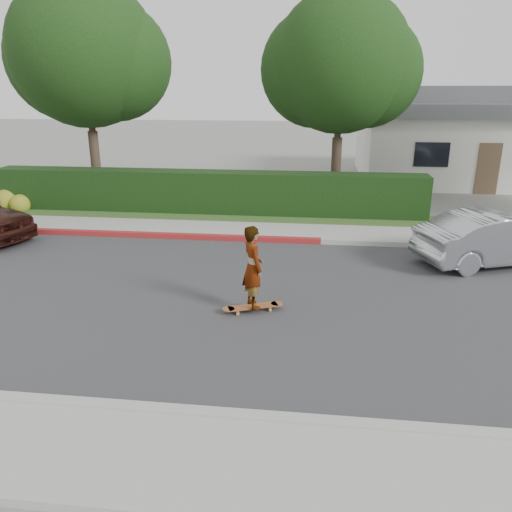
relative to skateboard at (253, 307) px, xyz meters
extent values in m
plane|color=slate|center=(0.34, 0.65, -0.11)|extent=(120.00, 120.00, 0.00)
cube|color=#2D2D30|center=(0.34, 0.65, -0.10)|extent=(60.00, 8.00, 0.01)
cube|color=#9E9E99|center=(0.34, -3.45, -0.03)|extent=(60.00, 0.20, 0.15)
cube|color=gray|center=(0.34, -4.35, -0.05)|extent=(60.00, 1.60, 0.12)
cube|color=#9E9E99|center=(0.34, 4.75, -0.03)|extent=(60.00, 0.20, 0.15)
cube|color=maroon|center=(-4.66, 4.75, -0.03)|extent=(12.00, 0.21, 0.15)
cube|color=gray|center=(0.34, 5.65, -0.05)|extent=(60.00, 1.60, 0.12)
cube|color=#2D4C1E|center=(0.34, 7.25, -0.06)|extent=(60.00, 1.60, 0.10)
cube|color=black|center=(-2.66, 7.85, 0.64)|extent=(15.00, 1.00, 1.50)
sphere|color=#2D4C19|center=(-9.86, 7.45, 0.24)|extent=(0.90, 0.90, 0.90)
sphere|color=#2D4C19|center=(-9.26, 7.25, 0.19)|extent=(0.70, 0.70, 0.70)
cylinder|color=#33261C|center=(-7.16, 9.15, 1.24)|extent=(0.36, 0.36, 2.70)
cylinder|color=#33261C|center=(-7.16, 9.15, 3.27)|extent=(0.24, 0.24, 2.25)
sphere|color=black|center=(-7.16, 9.15, 5.29)|extent=(5.20, 5.20, 5.20)
sphere|color=black|center=(-7.96, 9.55, 5.09)|extent=(4.42, 4.42, 4.42)
sphere|color=black|center=(-6.26, 9.45, 4.99)|extent=(4.16, 4.16, 4.16)
cylinder|color=#33261C|center=(1.84, 9.65, 1.15)|extent=(0.36, 0.36, 2.52)
cylinder|color=#33261C|center=(1.84, 9.65, 3.04)|extent=(0.24, 0.24, 2.10)
sphere|color=black|center=(1.84, 9.65, 4.93)|extent=(4.80, 4.80, 4.80)
sphere|color=black|center=(1.04, 10.05, 4.73)|extent=(4.08, 4.08, 4.08)
sphere|color=black|center=(2.74, 9.95, 4.63)|extent=(3.84, 3.84, 3.84)
cube|color=beige|center=(8.34, 16.65, 1.39)|extent=(10.00, 8.00, 3.00)
cube|color=#4C4C51|center=(8.34, 16.65, 3.19)|extent=(10.60, 8.60, 0.60)
cube|color=#4C4C51|center=(8.34, 16.65, 3.79)|extent=(8.40, 6.40, 0.80)
cube|color=black|center=(5.84, 12.63, 1.49)|extent=(1.40, 0.06, 1.00)
cube|color=brown|center=(8.14, 12.63, 0.94)|extent=(0.90, 0.06, 2.10)
cylinder|color=#B67B32|center=(-0.27, -0.21, -0.06)|extent=(0.08, 0.06, 0.07)
cylinder|color=#B67B32|center=(-0.34, -0.04, -0.06)|extent=(0.08, 0.06, 0.07)
cylinder|color=#B67B32|center=(0.34, 0.04, -0.06)|extent=(0.08, 0.06, 0.07)
cylinder|color=#B67B32|center=(0.27, 0.21, -0.06)|extent=(0.08, 0.06, 0.07)
cube|color=silver|center=(-0.31, -0.12, -0.02)|extent=(0.12, 0.20, 0.03)
cube|color=silver|center=(0.31, 0.12, -0.02)|extent=(0.12, 0.20, 0.03)
cube|color=maroon|center=(0.00, 0.00, 0.01)|extent=(1.01, 0.59, 0.02)
cylinder|color=maroon|center=(-0.46, -0.18, 0.01)|extent=(0.31, 0.31, 0.02)
cylinder|color=maroon|center=(0.46, 0.18, 0.01)|extent=(0.31, 0.31, 0.02)
imported|color=white|center=(0.00, 0.00, 0.84)|extent=(0.62, 0.71, 1.64)
imported|color=#AEB0B6|center=(5.68, 3.57, 0.56)|extent=(4.29, 2.75, 1.34)
camera|label=1|loc=(1.15, -8.94, 4.10)|focal=35.00mm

